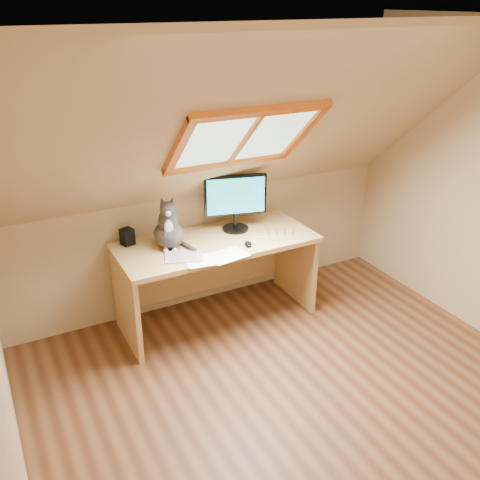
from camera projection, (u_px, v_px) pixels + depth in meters
ground at (318, 417)px, 3.49m from camera, size 3.50×3.50×0.00m
room_shell at (344, 220)px, 2.82m from camera, size 3.52×3.52×2.41m
desk at (213, 262)px, 4.41m from camera, size 1.60×0.70×0.73m
monitor at (235, 199)px, 4.34m from camera, size 0.51×0.22×0.47m
cat at (169, 229)px, 4.09m from camera, size 0.31×0.34×0.43m
desk_speaker at (127, 237)px, 4.17m from camera, size 0.11×0.11×0.13m
graphics_tablet at (184, 257)px, 3.98m from camera, size 0.33×0.28×0.01m
mouse at (248, 244)px, 4.16m from camera, size 0.08×0.11×0.03m
papers at (215, 256)px, 4.00m from camera, size 0.33×0.27×0.00m
cables at (272, 235)px, 4.36m from camera, size 0.51×0.26×0.01m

